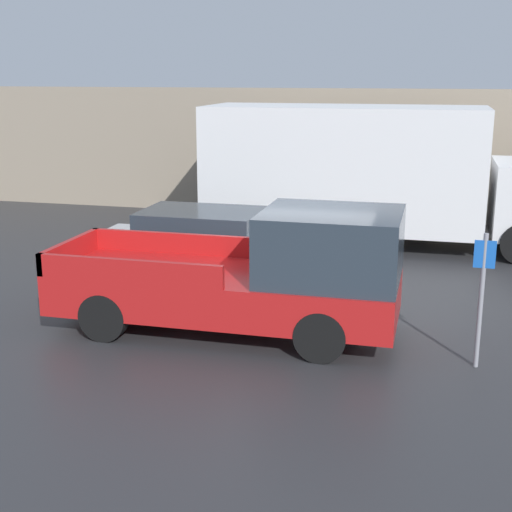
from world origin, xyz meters
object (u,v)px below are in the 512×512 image
pickup_truck (257,276)px  parking_sign (482,292)px  car (197,245)px  delivery_truck (369,172)px

pickup_truck → parking_sign: bearing=-8.8°
pickup_truck → car: (-1.97, 2.73, -0.24)m
delivery_truck → parking_sign: 7.88m
delivery_truck → parking_sign: delivery_truck is taller
pickup_truck → car: bearing=125.8°
delivery_truck → parking_sign: bearing=-72.5°
car → parking_sign: bearing=-31.1°
pickup_truck → car: 3.38m
car → parking_sign: (5.43, -3.27, 0.39)m
pickup_truck → delivery_truck: size_ratio=0.63×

